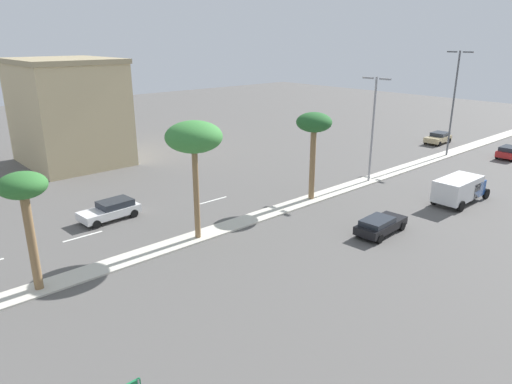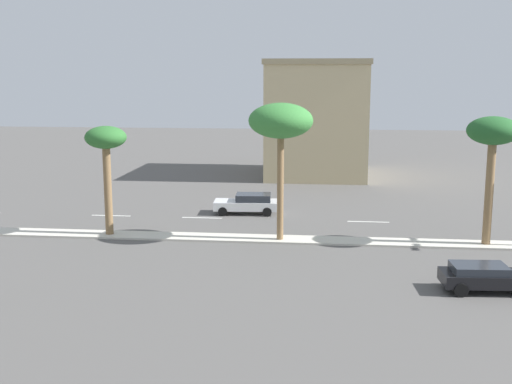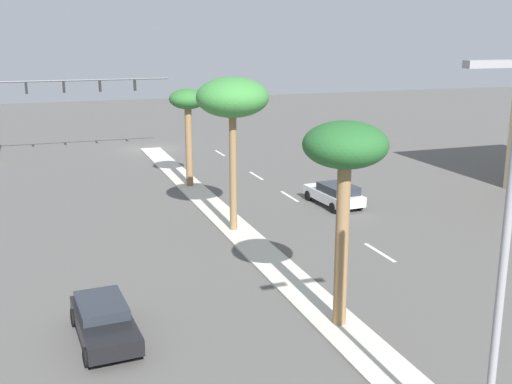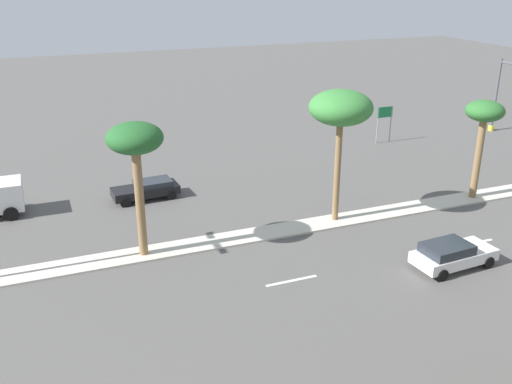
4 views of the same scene
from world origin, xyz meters
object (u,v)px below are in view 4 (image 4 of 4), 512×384
(palm_tree_mid, at_px, (341,110))
(palm_tree_rear, at_px, (135,144))
(palm_tree_right, at_px, (484,117))
(sedan_white_right, at_px, (452,254))
(sedan_black_near, at_px, (147,189))
(directional_road_sign, at_px, (385,117))

(palm_tree_mid, bearing_deg, palm_tree_rear, 91.10)
(palm_tree_right, relative_size, sedan_white_right, 1.45)
(sedan_white_right, bearing_deg, palm_tree_right, -46.66)
(palm_tree_right, distance_m, sedan_black_near, 22.73)
(palm_tree_right, xyz_separation_m, sedan_black_near, (8.08, 20.65, -4.98))
(directional_road_sign, height_order, sedan_white_right, directional_road_sign)
(palm_tree_mid, xyz_separation_m, sedan_black_near, (7.92, 10.10, -6.36))
(palm_tree_rear, bearing_deg, palm_tree_right, -89.83)
(sedan_black_near, bearing_deg, palm_tree_rear, 167.09)
(directional_road_sign, xyz_separation_m, palm_tree_mid, (-13.47, 12.29, 4.70))
(directional_road_sign, distance_m, sedan_black_near, 23.14)
(sedan_black_near, height_order, sedan_white_right, sedan_white_right)
(directional_road_sign, height_order, palm_tree_mid, palm_tree_mid)
(directional_road_sign, distance_m, palm_tree_mid, 18.84)
(palm_tree_mid, bearing_deg, palm_tree_right, -90.89)
(palm_tree_mid, xyz_separation_m, sedan_white_right, (-7.44, -2.84, -6.29))
(palm_tree_right, relative_size, palm_tree_rear, 0.90)
(directional_road_sign, bearing_deg, palm_tree_right, 172.71)
(sedan_black_near, relative_size, sedan_white_right, 0.99)
(sedan_white_right, bearing_deg, directional_road_sign, -24.33)
(palm_tree_rear, relative_size, sedan_white_right, 1.61)
(palm_tree_mid, distance_m, palm_tree_rear, 11.99)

